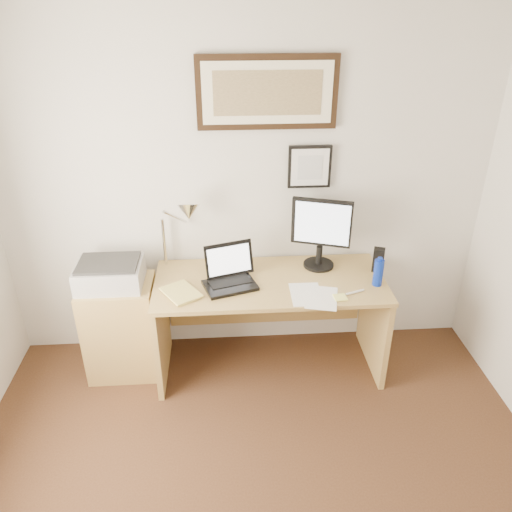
{
  "coord_description": "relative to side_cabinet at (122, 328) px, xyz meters",
  "views": [
    {
      "loc": [
        -0.15,
        -1.33,
        2.52
      ],
      "look_at": [
        0.04,
        1.43,
        1.05
      ],
      "focal_mm": 35.0,
      "sensor_mm": 36.0,
      "label": 1
    }
  ],
  "objects": [
    {
      "name": "ceiling",
      "position": [
        0.92,
        -1.68,
        2.13
      ],
      "size": [
        4.0,
        4.0,
        0.0
      ],
      "primitive_type": "plane",
      "rotation": [
        3.14,
        0.0,
        0.0
      ],
      "color": "silver",
      "rests_on": "ground"
    },
    {
      "name": "wall_back",
      "position": [
        0.92,
        0.32,
        0.89
      ],
      "size": [
        3.5,
        0.02,
        2.5
      ],
      "primitive_type": "cube",
      "color": "silver",
      "rests_on": "ground"
    },
    {
      "name": "side_cabinet",
      "position": [
        0.0,
        0.0,
        0.0
      ],
      "size": [
        0.5,
        0.4,
        0.73
      ],
      "primitive_type": "cube",
      "color": "#A58345",
      "rests_on": "floor"
    },
    {
      "name": "water_bottle",
      "position": [
        1.79,
        -0.16,
        0.48
      ],
      "size": [
        0.07,
        0.07,
        0.19
      ],
      "primitive_type": "cylinder",
      "color": "#0C289F",
      "rests_on": "desk"
    },
    {
      "name": "bottle_cap",
      "position": [
        1.79,
        -0.16,
        0.58
      ],
      "size": [
        0.03,
        0.03,
        0.02
      ],
      "primitive_type": "cylinder",
      "color": "#0C289F",
      "rests_on": "water_bottle"
    },
    {
      "name": "speaker",
      "position": [
        1.85,
        0.04,
        0.47
      ],
      "size": [
        0.1,
        0.09,
        0.17
      ],
      "primitive_type": "cube",
      "rotation": [
        0.0,
        0.0,
        -0.35
      ],
      "color": "black",
      "rests_on": "desk"
    },
    {
      "name": "paper_sheet_a",
      "position": [
        1.29,
        -0.25,
        0.39
      ],
      "size": [
        0.21,
        0.29,
        0.0
      ],
      "primitive_type": "cube",
      "rotation": [
        0.0,
        0.0,
        -0.02
      ],
      "color": "white",
      "rests_on": "desk"
    },
    {
      "name": "paper_sheet_b",
      "position": [
        1.39,
        -0.3,
        0.39
      ],
      "size": [
        0.26,
        0.33,
        0.0
      ],
      "primitive_type": "cube",
      "rotation": [
        0.0,
        0.0,
        -0.24
      ],
      "color": "white",
      "rests_on": "desk"
    },
    {
      "name": "sticky_pad",
      "position": [
        1.51,
        -0.31,
        0.39
      ],
      "size": [
        0.09,
        0.09,
        0.01
      ],
      "primitive_type": "cube",
      "rotation": [
        0.0,
        0.0,
        0.09
      ],
      "color": "#FCFF78",
      "rests_on": "desk"
    },
    {
      "name": "marker_pen",
      "position": [
        1.62,
        -0.25,
        0.39
      ],
      "size": [
        0.14,
        0.06,
        0.02
      ],
      "primitive_type": "cylinder",
      "rotation": [
        0.0,
        1.57,
        0.35
      ],
      "color": "white",
      "rests_on": "desk"
    },
    {
      "name": "book",
      "position": [
        0.38,
        -0.24,
        0.4
      ],
      "size": [
        0.31,
        0.33,
        0.02
      ],
      "primitive_type": "imported",
      "rotation": [
        0.0,
        0.0,
        0.57
      ],
      "color": "#D4C564",
      "rests_on": "desk"
    },
    {
      "name": "desk",
      "position": [
        1.07,
        0.04,
        0.15
      ],
      "size": [
        1.6,
        0.7,
        0.75
      ],
      "color": "#A58345",
      "rests_on": "floor"
    },
    {
      "name": "laptop",
      "position": [
        0.79,
        -0.07,
        0.44
      ],
      "size": [
        0.4,
        0.39,
        0.26
      ],
      "color": "black",
      "rests_on": "desk"
    },
    {
      "name": "lcd_monitor",
      "position": [
        1.44,
        0.13,
        0.68
      ],
      "size": [
        0.41,
        0.22,
        0.52
      ],
      "color": "black",
      "rests_on": "desk"
    },
    {
      "name": "printer",
      "position": [
        -0.03,
        0.0,
        0.45
      ],
      "size": [
        0.44,
        0.34,
        0.18
      ],
      "color": "#ACACAF",
      "rests_on": "side_cabinet"
    },
    {
      "name": "desk_lamp",
      "position": [
        0.51,
        0.13,
        0.82
      ],
      "size": [
        0.29,
        0.27,
        0.53
      ],
      "color": "silver",
      "rests_on": "desk"
    },
    {
      "name": "picture_large",
      "position": [
        1.07,
        0.29,
        1.59
      ],
      "size": [
        0.92,
        0.04,
        0.47
      ],
      "color": "black",
      "rests_on": "wall_back"
    },
    {
      "name": "picture_small",
      "position": [
        1.37,
        0.29,
        1.09
      ],
      "size": [
        0.3,
        0.03,
        0.3
      ],
      "color": "black",
      "rests_on": "wall_back"
    }
  ]
}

